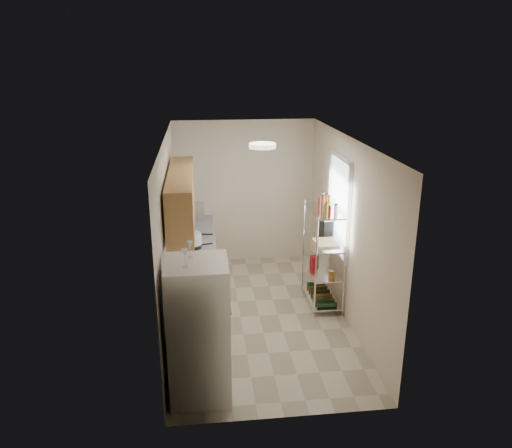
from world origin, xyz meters
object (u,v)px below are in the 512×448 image
at_px(frying_pan_large, 193,246).
at_px(espresso_machine, 326,226).
at_px(refrigerator, 199,331).
at_px(rice_cooker, 192,240).
at_px(cutting_board, 326,243).

height_order(frying_pan_large, espresso_machine, espresso_machine).
distance_m(refrigerator, rice_cooker, 2.30).
height_order(frying_pan_large, cutting_board, cutting_board).
distance_m(rice_cooker, espresso_machine, 2.07).
distance_m(frying_pan_large, espresso_machine, 2.07).
bearing_deg(cutting_board, frying_pan_large, 169.94).
bearing_deg(espresso_machine, rice_cooker, 174.60).
height_order(refrigerator, espresso_machine, refrigerator).
xyz_separation_m(rice_cooker, frying_pan_large, (0.00, -0.02, -0.09)).
relative_size(rice_cooker, espresso_machine, 1.07).
xyz_separation_m(refrigerator, cutting_board, (1.89, 1.92, 0.22)).
relative_size(frying_pan_large, cutting_board, 0.69).
bearing_deg(cutting_board, refrigerator, -134.53).
xyz_separation_m(frying_pan_large, cutting_board, (1.95, -0.35, 0.10)).
bearing_deg(frying_pan_large, espresso_machine, -14.25).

